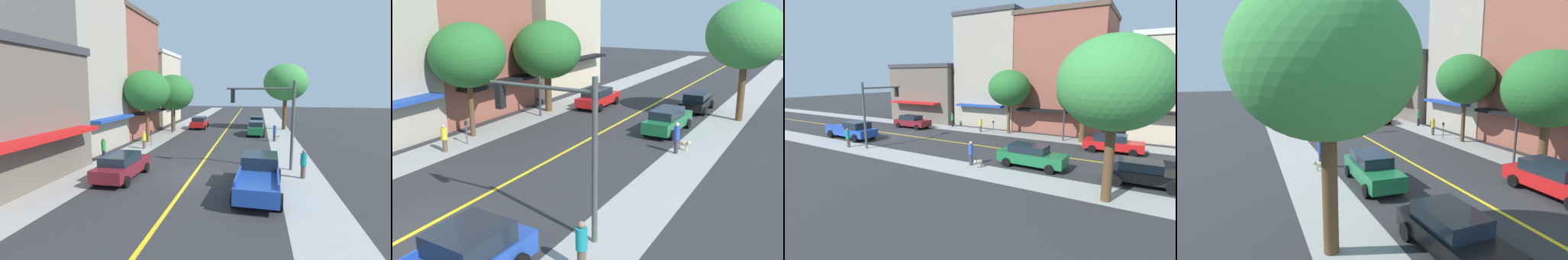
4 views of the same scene
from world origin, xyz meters
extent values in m
plane|color=#2D2D30|center=(0.00, 0.00, 0.00)|extent=(140.00, 140.00, 0.00)
cube|color=#9E9E99|center=(-6.50, 0.00, 0.00)|extent=(2.86, 126.00, 0.01)
cube|color=#9E9E99|center=(6.50, 0.00, 0.00)|extent=(2.86, 126.00, 0.01)
cube|color=yellow|center=(0.00, 0.00, 0.00)|extent=(0.20, 126.00, 0.00)
cube|color=#665B51|center=(-13.64, -3.56, 3.77)|extent=(11.94, 10.37, 7.54)
cube|color=#38383D|center=(-13.64, -3.56, 7.79)|extent=(12.24, 10.67, 0.50)
cube|color=red|center=(-7.02, -3.56, 2.82)|extent=(1.30, 7.88, 0.24)
cube|color=#A39989|center=(-13.64, 6.15, 6.89)|extent=(10.12, 8.29, 13.77)
cube|color=#1E429E|center=(-8.09, 6.15, 2.80)|extent=(0.97, 6.30, 0.24)
cube|color=black|center=(-8.03, 15.18, 2.70)|extent=(1.31, 7.55, 0.24)
cylinder|color=brown|center=(-6.84, 10.74, 1.68)|extent=(0.33, 0.33, 3.37)
ellipsoid|color=#286B2D|center=(-6.84, 10.74, 5.11)|extent=(4.65, 4.65, 3.96)
cylinder|color=brown|center=(-6.43, 18.83, 1.42)|extent=(0.52, 0.52, 2.84)
ellipsoid|color=#286B2D|center=(-6.43, 18.83, 4.77)|extent=(5.16, 5.16, 4.39)
cylinder|color=brown|center=(7.27, 22.90, 2.00)|extent=(0.50, 0.50, 4.00)
ellipsoid|color=#3D8E42|center=(7.27, 22.90, 6.06)|extent=(5.51, 5.51, 4.69)
cylinder|color=silver|center=(-5.75, 0.31, 0.30)|extent=(0.24, 0.24, 0.59)
sphere|color=#B2B2B7|center=(-5.75, 0.31, 0.66)|extent=(0.22, 0.22, 0.22)
cylinder|color=#B2B2B7|center=(-5.92, 0.31, 0.32)|extent=(0.10, 0.10, 0.10)
cylinder|color=#B2B2B7|center=(-5.58, 0.31, 0.32)|extent=(0.10, 0.10, 0.10)
cylinder|color=#4C4C51|center=(-5.94, 9.25, 0.59)|extent=(0.07, 0.07, 1.17)
cube|color=#2D2D33|center=(-5.94, 9.25, 1.30)|extent=(0.12, 0.18, 0.26)
cylinder|color=#474C47|center=(6.09, 2.79, 2.94)|extent=(0.20, 0.20, 5.87)
cylinder|color=#474C47|center=(3.94, 2.79, 5.36)|extent=(4.31, 0.14, 0.14)
cube|color=black|center=(2.19, 2.79, 4.86)|extent=(0.26, 0.32, 0.90)
sphere|color=red|center=(2.19, 2.79, 5.16)|extent=(0.20, 0.20, 0.20)
sphere|color=yellow|center=(2.19, 2.79, 4.86)|extent=(0.20, 0.20, 0.20)
sphere|color=green|center=(2.19, 2.79, 4.56)|extent=(0.20, 0.20, 0.20)
cylinder|color=#38383D|center=(-6.04, 17.12, 2.81)|extent=(0.16, 0.16, 5.61)
ellipsoid|color=silver|center=(-6.04, 17.12, 5.76)|extent=(0.70, 0.36, 0.24)
cube|color=red|center=(-3.68, 21.99, 0.65)|extent=(1.96, 4.75, 0.66)
cube|color=#19232D|center=(-3.67, 21.75, 1.27)|extent=(1.68, 2.58, 0.57)
cylinder|color=black|center=(-4.56, 20.41, 0.32)|extent=(0.24, 0.65, 0.64)
cylinder|color=black|center=(-2.72, 20.46, 0.32)|extent=(0.24, 0.65, 0.64)
cube|color=maroon|center=(-4.02, -1.22, 0.67)|extent=(1.86, 4.65, 0.70)
cube|color=#19232D|center=(-4.02, -1.45, 1.28)|extent=(1.63, 2.51, 0.52)
cylinder|color=black|center=(-4.95, 0.31, 0.32)|extent=(0.22, 0.64, 0.64)
cylinder|color=black|center=(-3.10, 0.31, 0.32)|extent=(0.22, 0.64, 0.64)
cylinder|color=black|center=(-4.95, -2.75, 0.32)|extent=(0.22, 0.64, 0.64)
cylinder|color=black|center=(-3.10, -2.75, 0.32)|extent=(0.22, 0.64, 0.64)
cube|color=#196638|center=(3.76, 17.52, 0.70)|extent=(1.88, 4.84, 0.75)
cube|color=#19232D|center=(3.75, 17.28, 1.34)|extent=(1.61, 2.63, 0.54)
cylinder|color=black|center=(2.93, 19.12, 0.32)|extent=(0.24, 0.65, 0.64)
cylinder|color=black|center=(4.67, 19.07, 0.32)|extent=(0.24, 0.65, 0.64)
cylinder|color=black|center=(2.84, 15.96, 0.32)|extent=(0.24, 0.65, 0.64)
cylinder|color=black|center=(4.58, 15.91, 0.32)|extent=(0.24, 0.65, 0.64)
cube|color=black|center=(3.75, 24.50, 0.63)|extent=(1.94, 4.36, 0.61)
cube|color=#19232D|center=(3.76, 24.29, 1.21)|extent=(1.65, 2.38, 0.55)
cylinder|color=black|center=(2.91, 23.05, 0.32)|extent=(0.24, 0.65, 0.64)
cylinder|color=black|center=(4.69, 23.11, 0.32)|extent=(0.24, 0.65, 0.64)
cube|color=#1E429E|center=(3.97, -2.24, 0.78)|extent=(2.30, 6.22, 0.76)
cube|color=#19232D|center=(4.02, -1.14, 1.49)|extent=(1.96, 2.29, 0.67)
cube|color=#1E429E|center=(2.98, -3.42, 1.28)|extent=(0.25, 3.19, 0.24)
cube|color=#1E429E|center=(4.84, -3.51, 1.28)|extent=(0.25, 3.19, 0.24)
cylinder|color=black|center=(3.06, -0.11, 0.40)|extent=(0.32, 0.81, 0.80)
cylinder|color=black|center=(5.07, -0.21, 0.40)|extent=(0.32, 0.81, 0.80)
cylinder|color=black|center=(2.86, -4.28, 0.40)|extent=(0.32, 0.81, 0.80)
cylinder|color=black|center=(4.88, -4.37, 0.40)|extent=(0.32, 0.81, 0.80)
cylinder|color=black|center=(-7.26, 2.60, 0.40)|extent=(0.25, 0.25, 0.80)
cylinder|color=#288C38|center=(-7.26, 2.60, 1.16)|extent=(0.34, 0.34, 0.73)
sphere|color=#936B4C|center=(-7.26, 2.60, 1.64)|extent=(0.23, 0.23, 0.23)
cylinder|color=brown|center=(-6.00, 7.55, 0.36)|extent=(0.27, 0.27, 0.73)
cylinder|color=yellow|center=(-6.00, 7.55, 1.06)|extent=(0.36, 0.36, 0.67)
sphere|color=tan|center=(-6.00, 7.55, 1.50)|extent=(0.21, 0.21, 0.21)
cylinder|color=brown|center=(6.61, 0.96, 0.40)|extent=(0.28, 0.28, 0.79)
cylinder|color=teal|center=(6.61, 0.96, 1.15)|extent=(0.38, 0.38, 0.72)
sphere|color=#936B4C|center=(6.61, 0.96, 1.62)|extent=(0.22, 0.22, 0.22)
cylinder|color=#33384C|center=(5.60, 13.56, 0.41)|extent=(0.24, 0.24, 0.82)
cylinder|color=#284CB2|center=(5.60, 13.56, 1.19)|extent=(0.31, 0.31, 0.75)
sphere|color=beige|center=(5.60, 13.56, 1.68)|extent=(0.23, 0.23, 0.23)
ellipsoid|color=#C6B28C|center=(5.76, 14.34, 0.41)|extent=(0.72, 0.46, 0.29)
sphere|color=#C6B28C|center=(6.11, 14.24, 0.50)|extent=(0.23, 0.23, 0.23)
cylinder|color=#C6B28C|center=(5.98, 14.28, 0.13)|extent=(0.10, 0.10, 0.27)
cylinder|color=#C6B28C|center=(5.53, 14.41, 0.13)|extent=(0.10, 0.10, 0.27)
camera|label=1|loc=(3.78, -17.75, 5.45)|focal=28.04mm
camera|label=2|loc=(12.65, -9.72, 8.09)|focal=41.03mm
camera|label=3|loc=(22.95, 24.57, 6.40)|focal=26.96mm
camera|label=4|loc=(9.47, 32.22, 5.78)|focal=29.48mm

